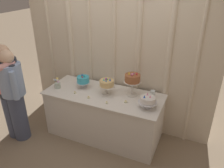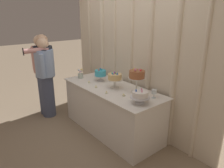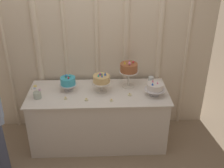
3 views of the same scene
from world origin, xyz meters
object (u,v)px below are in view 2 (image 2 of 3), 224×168
Objects in this scene: cake_display_midleft at (115,78)px; guest_man_pink_jacket at (45,73)px; wine_glass at (154,92)px; tealight_near_right at (106,93)px; flower_vase at (81,74)px; cake_display_leftmost at (100,74)px; cake_table at (112,109)px; guest_girl_blue_dress at (42,72)px; guest_man_dark_suit at (46,75)px; tealight_far_left at (89,82)px; cake_display_midright at (137,75)px; cake_display_rightmost at (140,95)px; tealight_far_right at (124,95)px; tealight_near_left at (96,87)px.

guest_man_pink_jacket reaches higher than cake_display_midleft.
cake_display_midleft is 2.23× the size of wine_glass.
wine_glass is at bearing 36.44° from tealight_near_right.
cake_display_leftmost is at bearing 25.58° from flower_vase.
cake_display_midleft is at bearing 29.89° from cake_table.
wine_glass is 0.08× the size of guest_girl_blue_dress.
wine_glass is 1.52m from flower_vase.
guest_man_dark_suit is (0.15, 0.01, -0.04)m from guest_girl_blue_dress.
guest_man_pink_jacket is (-1.47, -0.34, 0.05)m from tealight_near_right.
tealight_far_left is 1.03× the size of tealight_near_right.
flower_vase is at bearing -170.21° from cake_display_midleft.
cake_display_midleft is 0.83m from flower_vase.
wine_glass is 0.08× the size of guest_man_pink_jacket.
cake_display_leftmost is at bearing 151.98° from tealight_near_right.
cake_display_leftmost reaches higher than tealight_near_right.
cake_display_midright reaches higher than cake_display_rightmost.
wine_glass is 2.44× the size of tealight_far_right.
guest_man_dark_suit is at bearing -162.75° from tealight_far_right.
tealight_far_left is (-0.82, -0.31, -0.25)m from cake_display_midright.
tealight_far_left is (-0.02, -0.23, -0.12)m from cake_display_leftmost.
guest_man_dark_suit is (-0.82, -0.66, -0.10)m from cake_display_leftmost.
tealight_near_left is (-0.19, -0.23, -0.16)m from cake_display_midleft.
cake_display_midleft is 0.69m from cake_display_rightmost.
cake_display_midright reaches higher than tealight_near_right.
cake_table is 0.49m from tealight_near_right.
tealight_far_right is (0.82, 0.07, -0.00)m from tealight_far_left.
flower_vase is at bearing -154.42° from cake_display_leftmost.
cake_display_rightmost is 2.15× the size of wine_glass.
tealight_far_right is at bearing -18.95° from cake_display_midleft.
flower_vase reaches higher than wine_glass.
cake_display_midleft is at bearing -5.16° from cake_display_leftmost.
cake_display_midright is 0.43m from cake_display_rightmost.
guest_man_dark_suit reaches higher than cake_table.
flower_vase is 0.66m from guest_man_dark_suit.
cake_display_rightmost is at bearing -89.89° from wine_glass.
tealight_near_left is at bearing -8.30° from tealight_far_left.
cake_display_leftmost is 0.15× the size of guest_man_dark_suit.
tealight_far_right is (-0.32, 0.00, -0.10)m from cake_display_rightmost.
tealight_near_left is at bearing 17.66° from guest_man_pink_jacket.
wine_glass reaches higher than tealight_near_left.
guest_girl_blue_dress is at bearing -161.59° from tealight_near_left.
flower_vase is at bearing 39.89° from guest_girl_blue_dress.
tealight_far_right reaches higher than tealight_near_left.
cake_display_midright is 1.93m from guest_girl_blue_dress.
cake_table is 6.76× the size of cake_display_midleft.
tealight_far_right is at bearing 29.16° from tealight_near_right.
cake_display_midright is at bearing 18.46° from cake_display_midleft.
cake_display_leftmost is 1.12m from guest_man_pink_jacket.
cake_display_midleft is at bearing -167.07° from wine_glass.
tealight_far_left is 0.03× the size of guest_man_pink_jacket.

